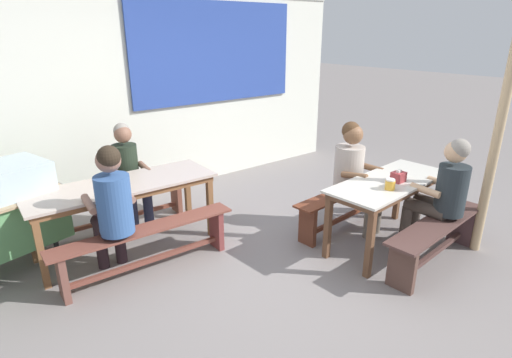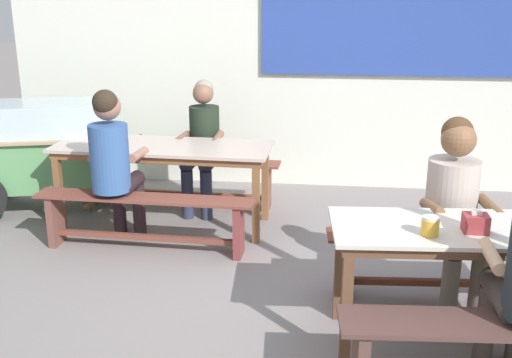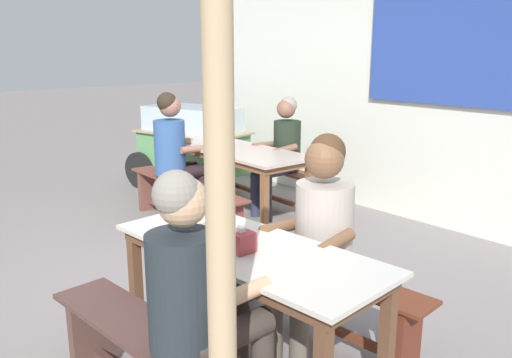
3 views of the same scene
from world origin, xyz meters
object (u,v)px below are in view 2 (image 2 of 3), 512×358
Objects in this scene: bench_far_front at (144,215)px; condiment_jar at (430,226)px; dining_table_far at (163,153)px; person_right_near_table at (455,201)px; bench_far_back at (182,176)px; bench_near_back at (436,258)px; bench_near_front at (489,349)px; person_center_facing at (203,139)px; dining_table_near at (465,240)px; food_cart at (50,147)px; person_left_back_turned at (113,158)px; tissue_box at (475,223)px.

bench_far_front is 2.43m from condiment_jar.
dining_table_far is 1.51× the size of person_right_near_table.
bench_near_back is at bearing -37.47° from bench_far_back.
person_right_near_table is at bearing -27.32° from dining_table_far.
bench_far_front is 16.49× the size of condiment_jar.
person_center_facing is (-2.01, 2.69, 0.39)m from bench_near_front.
condiment_jar is at bearing -31.88° from bench_far_front.
dining_table_near is 3.98m from food_cart.
bench_far_back is 1.18m from person_left_back_turned.
dining_table_far and dining_table_near have the same top height.
bench_near_front is 0.69m from condiment_jar.
person_center_facing is 2.87m from condiment_jar.
bench_far_front is at bearing 153.87° from dining_table_near.
person_right_near_table is at bearing 90.33° from bench_near_front.
tissue_box is at bearing -47.78° from person_center_facing.
dining_table_far is 0.67m from bench_far_front.
dining_table_near is 0.88× the size of food_cart.
food_cart is at bearing 149.02° from tissue_box.
bench_far_front is at bearing -92.12° from dining_table_far.
bench_far_back is at bearing 142.37° from person_right_near_table.
person_left_back_turned reaches higher than food_cart.
bench_near_back is 0.81m from tissue_box.
person_left_back_turned is 2.64m from condiment_jar.
food_cart is at bearing 138.39° from person_left_back_turned.
bench_far_back is at bearing 134.83° from dining_table_near.
dining_table_far is 1.54× the size of person_center_facing.
condiment_jar reaches higher than bench_far_front.
bench_far_back is 1.12m from bench_far_front.
person_left_back_turned is 1.06× the size of person_center_facing.
person_left_back_turned is at bearing -105.84° from bench_far_back.
bench_far_back is 1.53× the size of person_right_near_table.
person_right_near_table is (0.07, -0.06, 0.44)m from bench_near_back.
bench_far_back and bench_far_front have the same top height.
dining_table_near is 11.52× the size of tissue_box.
dining_table_near is 0.31m from condiment_jar.
dining_table_far is at bearing 60.38° from person_left_back_turned.
bench_near_front is (2.27, -2.22, -0.37)m from dining_table_far.
food_cart is (-1.18, 0.90, 0.31)m from bench_far_front.
condiment_jar is at bearing -163.27° from tissue_box.
person_center_facing is 2.98m from tissue_box.
dining_table_near is at bearing -26.13° from bench_far_front.
condiment_jar reaches higher than dining_table_near.
person_left_back_turned reaches higher than person_center_facing.
condiment_jar is (2.00, -1.82, 0.13)m from dining_table_far.
tissue_box is at bearing 16.73° from condiment_jar.
bench_near_back is at bearing -39.08° from person_center_facing.
bench_near_back is 1.12m from bench_near_front.
condiment_jar is (-0.19, -0.71, 0.51)m from bench_near_back.
person_right_near_table is at bearing 86.27° from dining_table_near.
food_cart is 1.41× the size of person_right_near_table.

